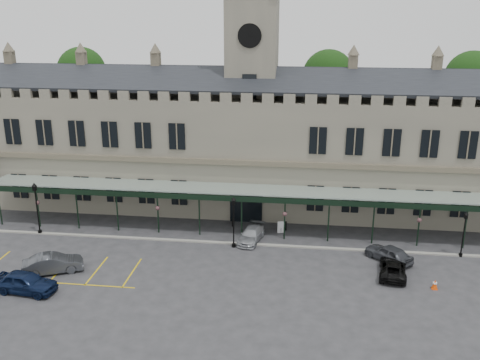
# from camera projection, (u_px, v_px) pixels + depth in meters

# --- Properties ---
(ground) EXTENTS (140.00, 140.00, 0.00)m
(ground) POSITION_uv_depth(u_px,v_px,m) (231.00, 273.00, 43.50)
(ground) COLOR #2E2E31
(station_building) EXTENTS (60.00, 10.36, 17.30)m
(station_building) POSITION_uv_depth(u_px,v_px,m) (252.00, 147.00, 56.51)
(station_building) COLOR #6A6658
(station_building) RESTS_ON ground
(clock_tower) EXTENTS (5.60, 5.60, 24.80)m
(clock_tower) POSITION_uv_depth(u_px,v_px,m) (252.00, 84.00, 54.54)
(clock_tower) COLOR #6A6658
(clock_tower) RESTS_ON ground
(canopy) EXTENTS (50.00, 4.10, 4.30)m
(canopy) POSITION_uv_depth(u_px,v_px,m) (242.00, 212.00, 49.80)
(canopy) COLOR #8C9E93
(canopy) RESTS_ON ground
(kerb) EXTENTS (60.00, 0.40, 0.12)m
(kerb) POSITION_uv_depth(u_px,v_px,m) (239.00, 244.00, 48.68)
(kerb) COLOR gray
(kerb) RESTS_ON ground
(parking_markings) EXTENTS (16.00, 6.00, 0.01)m
(parking_markings) POSITION_uv_depth(u_px,v_px,m) (59.00, 271.00, 43.73)
(parking_markings) COLOR gold
(parking_markings) RESTS_ON ground
(tree_behind_left) EXTENTS (6.00, 6.00, 16.00)m
(tree_behind_left) POSITION_uv_depth(u_px,v_px,m) (82.00, 73.00, 65.71)
(tree_behind_left) COLOR #332314
(tree_behind_left) RESTS_ON ground
(tree_behind_mid) EXTENTS (6.00, 6.00, 16.00)m
(tree_behind_mid) POSITION_uv_depth(u_px,v_px,m) (328.00, 77.00, 62.19)
(tree_behind_mid) COLOR #332314
(tree_behind_mid) RESTS_ON ground
(tree_behind_right) EXTENTS (6.00, 6.00, 16.00)m
(tree_behind_right) POSITION_uv_depth(u_px,v_px,m) (471.00, 79.00, 60.31)
(tree_behind_right) COLOR #332314
(tree_behind_right) RESTS_ON ground
(lamp_post_left) EXTENTS (0.48, 0.48, 5.11)m
(lamp_post_left) POSITION_uv_depth(u_px,v_px,m) (36.00, 204.00, 50.03)
(lamp_post_left) COLOR black
(lamp_post_left) RESTS_ON ground
(lamp_post_mid) EXTENTS (0.45, 0.45, 4.80)m
(lamp_post_mid) POSITION_uv_depth(u_px,v_px,m) (234.00, 218.00, 47.27)
(lamp_post_mid) COLOR black
(lamp_post_mid) RESTS_ON ground
(lamp_post_right) EXTENTS (0.39, 0.39, 4.15)m
(lamp_post_right) POSITION_uv_depth(u_px,v_px,m) (464.00, 230.00, 45.56)
(lamp_post_right) COLOR black
(lamp_post_right) RESTS_ON ground
(traffic_cone) EXTENTS (0.49, 0.49, 0.77)m
(traffic_cone) POSITION_uv_depth(u_px,v_px,m) (435.00, 284.00, 40.89)
(traffic_cone) COLOR #E94207
(traffic_cone) RESTS_ON ground
(sign_board) EXTENTS (0.68, 0.20, 1.18)m
(sign_board) POSITION_uv_depth(u_px,v_px,m) (281.00, 227.00, 50.98)
(sign_board) COLOR black
(sign_board) RESTS_ON ground
(bollard_left) EXTENTS (0.15, 0.15, 0.86)m
(bollard_left) POSITION_uv_depth(u_px,v_px,m) (233.00, 222.00, 52.47)
(bollard_left) COLOR black
(bollard_left) RESTS_ON ground
(bollard_right) EXTENTS (0.16, 0.16, 0.91)m
(bollard_right) POSITION_uv_depth(u_px,v_px,m) (286.00, 226.00, 51.59)
(bollard_right) COLOR black
(bollard_right) RESTS_ON ground
(car_left_a) EXTENTS (5.03, 2.47, 1.65)m
(car_left_a) POSITION_uv_depth(u_px,v_px,m) (25.00, 282.00, 40.30)
(car_left_a) COLOR #0C1734
(car_left_a) RESTS_ON ground
(car_left_b) EXTENTS (4.99, 3.51, 1.56)m
(car_left_b) POSITION_uv_depth(u_px,v_px,m) (53.00, 264.00, 43.33)
(car_left_b) COLOR #3A3C42
(car_left_b) RESTS_ON ground
(car_taxi) EXTENTS (2.58, 4.55, 1.24)m
(car_taxi) POSITION_uv_depth(u_px,v_px,m) (251.00, 235.00, 49.19)
(car_taxi) COLOR #A0A3A8
(car_taxi) RESTS_ON ground
(car_van) EXTENTS (2.69, 4.75, 1.25)m
(car_van) POSITION_uv_depth(u_px,v_px,m) (393.00, 268.00, 42.93)
(car_van) COLOR black
(car_van) RESTS_ON ground
(car_right_a) EXTENTS (4.19, 4.22, 1.44)m
(car_right_a) POSITION_uv_depth(u_px,v_px,m) (389.00, 253.00, 45.26)
(car_right_a) COLOR #3A3C42
(car_right_a) RESTS_ON ground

